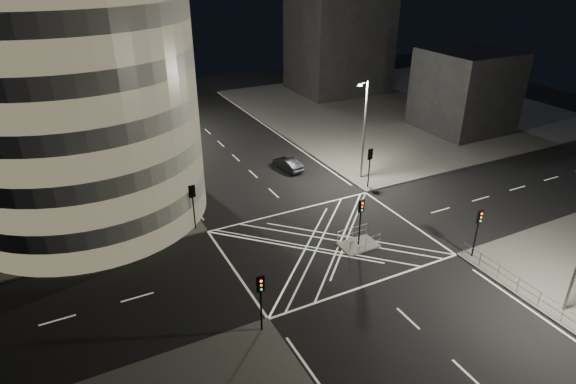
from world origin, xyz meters
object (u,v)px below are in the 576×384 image
traffic_signal_nr (478,225)px  sedan (288,164)px  central_island (358,245)px  street_lamp_left_far (127,99)px  traffic_signal_nl (261,293)px  traffic_signal_fl (193,199)px  street_lamp_right_far (364,127)px  traffic_signal_fr (370,161)px  traffic_signal_island (361,214)px  street_lamp_left_near (165,149)px

traffic_signal_nr → sedan: traffic_signal_nr is taller
central_island → traffic_signal_nr: bearing=-37.9°
street_lamp_left_far → traffic_signal_nl: bearing=-89.0°
traffic_signal_fl → street_lamp_right_far: street_lamp_right_far is taller
central_island → street_lamp_right_far: size_ratio=0.30×
traffic_signal_fr → traffic_signal_island: bearing=-129.3°
traffic_signal_island → sedan: (1.78, 15.87, -2.25)m
street_lamp_left_far → street_lamp_right_far: same height
central_island → traffic_signal_fr: bearing=50.7°
sedan → central_island: bearing=74.8°
sedan → traffic_signal_nr: bearing=94.6°
traffic_signal_nl → street_lamp_right_far: bearing=40.9°
central_island → street_lamp_right_far: (7.44, 10.50, 5.47)m
traffic_signal_island → sedan: 16.12m
traffic_signal_fl → traffic_signal_fr: 17.60m
street_lamp_right_far → street_lamp_left_near: bearing=171.0°
traffic_signal_fl → street_lamp_right_far: size_ratio=0.40×
traffic_signal_fl → street_lamp_left_far: bearing=91.6°
central_island → street_lamp_left_far: street_lamp_left_far is taller
traffic_signal_fr → street_lamp_left_far: size_ratio=0.40×
traffic_signal_fl → street_lamp_left_near: size_ratio=0.40×
traffic_signal_fl → central_island: bearing=-37.5°
traffic_signal_nr → street_lamp_right_far: street_lamp_right_far is taller
central_island → traffic_signal_fl: (-10.80, 8.30, 2.84)m
traffic_signal_nl → street_lamp_left_far: 36.90m
traffic_signal_fr → sedan: size_ratio=1.00×
traffic_signal_fr → traffic_signal_island: same height
traffic_signal_nl → street_lamp_left_near: size_ratio=0.40×
traffic_signal_nr → sedan: 21.87m
street_lamp_left_near → street_lamp_right_far: size_ratio=1.00×
traffic_signal_fl → street_lamp_left_far: 23.36m
traffic_signal_fr → traffic_signal_nr: size_ratio=1.00×
traffic_signal_fl → street_lamp_left_far: (-0.64, 23.20, 2.63)m
traffic_signal_nr → street_lamp_left_far: (-18.24, 36.80, 2.63)m
traffic_signal_nl → street_lamp_left_far: (-0.64, 36.80, 2.63)m
central_island → sedan: sedan is taller
traffic_signal_nr → central_island: bearing=142.1°
traffic_signal_fr → street_lamp_right_far: street_lamp_right_far is taller
traffic_signal_fl → traffic_signal_nr: bearing=-37.7°
traffic_signal_nl → traffic_signal_island: bearing=26.1°
central_island → sedan: 15.98m
traffic_signal_nl → traffic_signal_nr: 17.60m
traffic_signal_fr → traffic_signal_island: 10.73m
street_lamp_left_near → sedan: (13.22, 2.37, -4.88)m
traffic_signal_island → street_lamp_left_near: bearing=130.3°
traffic_signal_nr → sedan: size_ratio=1.00×
traffic_signal_island → sedan: bearing=83.6°
traffic_signal_nr → street_lamp_right_far: (0.64, 15.80, 2.63)m
traffic_signal_nr → street_lamp_left_near: size_ratio=0.40×
traffic_signal_island → street_lamp_right_far: 13.13m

